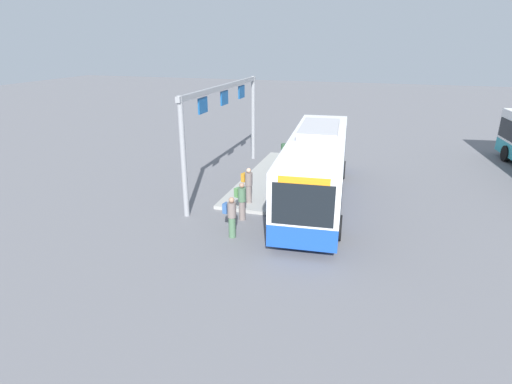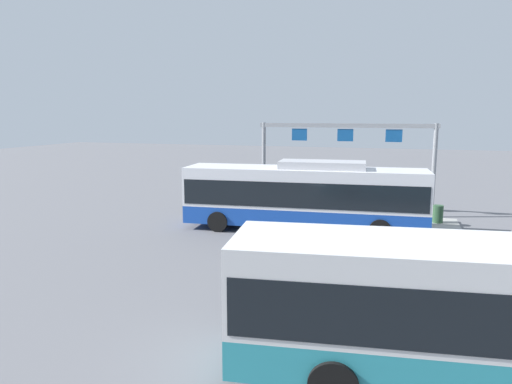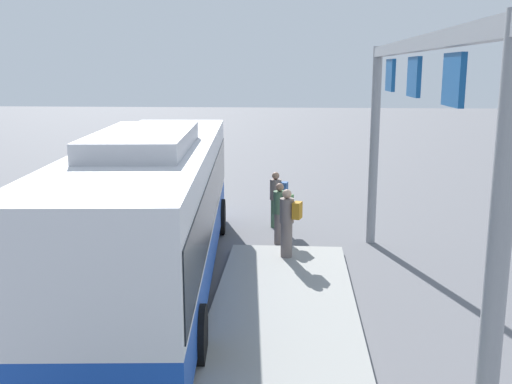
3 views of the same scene
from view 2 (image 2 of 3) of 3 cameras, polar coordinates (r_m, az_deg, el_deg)
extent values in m
plane|color=slate|center=(23.23, 5.79, -4.67)|extent=(120.00, 120.00, 0.00)
cube|color=#9E9E99|center=(25.61, 12.53, -3.34)|extent=(10.00, 2.80, 0.16)
cube|color=#1947AD|center=(23.06, 5.82, -2.80)|extent=(11.84, 3.43, 0.85)
cube|color=silver|center=(22.81, 5.88, 0.57)|extent=(11.84, 3.43, 1.90)
cube|color=black|center=(22.84, 5.87, 0.08)|extent=(11.61, 3.45, 1.20)
cube|color=black|center=(24.21, -8.02, 0.81)|extent=(0.21, 2.12, 1.50)
cube|color=#B7B7BC|center=(22.58, 8.14, 3.33)|extent=(4.21, 2.07, 0.36)
cube|color=orange|center=(24.07, -7.91, 2.80)|extent=(0.26, 1.75, 0.28)
cylinder|color=black|center=(22.80, -4.71, -3.64)|extent=(1.02, 0.38, 1.00)
cylinder|color=black|center=(25.04, -3.07, -2.43)|extent=(1.02, 0.38, 1.00)
cylinder|color=black|center=(21.82, 14.98, -4.53)|extent=(1.02, 0.38, 1.00)
cylinder|color=black|center=(24.16, 14.77, -3.18)|extent=(1.02, 0.38, 1.00)
cube|color=teal|center=(11.31, 28.10, -17.29)|extent=(11.48, 3.87, 0.85)
cube|color=white|center=(10.78, 28.68, -10.71)|extent=(11.48, 3.87, 1.90)
cube|color=black|center=(10.85, 28.60, -11.71)|extent=(11.26, 3.89, 1.20)
cylinder|color=black|center=(11.97, 9.63, -16.20)|extent=(1.03, 0.42, 1.00)
cylinder|color=black|center=(9.85, 9.45, -22.22)|extent=(1.03, 0.42, 1.00)
cylinder|color=#476B4C|center=(26.77, -3.50, -1.82)|extent=(0.33, 0.33, 0.85)
cylinder|color=slate|center=(26.63, -3.52, -0.29)|extent=(0.40, 0.40, 0.60)
sphere|color=#9E755B|center=(26.57, -3.53, 0.58)|extent=(0.22, 0.22, 0.22)
cube|color=#335993|center=(26.84, -3.22, -0.15)|extent=(0.31, 0.23, 0.40)
cylinder|color=slate|center=(26.38, 0.10, -1.97)|extent=(0.38, 0.38, 0.85)
cylinder|color=#476B4C|center=(26.24, 0.10, -0.42)|extent=(0.46, 0.46, 0.60)
sphere|color=#9E755B|center=(26.18, 0.10, 0.46)|extent=(0.22, 0.22, 0.22)
cube|color=#4C8447|center=(26.42, 0.49, -0.29)|extent=(0.33, 0.29, 0.40)
cylinder|color=slate|center=(26.14, 3.56, -1.74)|extent=(0.35, 0.35, 0.85)
cylinder|color=slate|center=(26.01, 3.58, -0.17)|extent=(0.43, 0.43, 0.60)
sphere|color=tan|center=(25.94, 3.59, 0.72)|extent=(0.22, 0.22, 0.22)
cube|color=#BF7F1E|center=(26.22, 3.88, -0.03)|extent=(0.32, 0.26, 0.40)
cylinder|color=gray|center=(27.41, 20.99, 2.43)|extent=(0.24, 0.24, 5.20)
cylinder|color=gray|center=(28.48, 0.96, 3.30)|extent=(0.24, 0.24, 5.20)
cube|color=gray|center=(27.35, 10.95, 8.03)|extent=(10.17, 0.20, 0.24)
cube|color=#144C8C|center=(27.20, 16.58, 6.64)|extent=(0.90, 0.08, 0.70)
cube|color=#144C8C|center=(27.37, 10.91, 6.88)|extent=(0.90, 0.08, 0.70)
cube|color=#144C8C|center=(27.80, 5.36, 7.04)|extent=(0.90, 0.08, 0.70)
cylinder|color=#2D5133|center=(25.69, 21.44, -2.53)|extent=(0.52, 0.52, 0.90)
camera|label=1|loc=(30.11, -33.24, 11.04)|focal=28.89mm
camera|label=3|loc=(26.28, 34.46, 5.61)|focal=41.40mm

